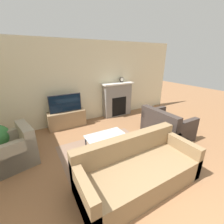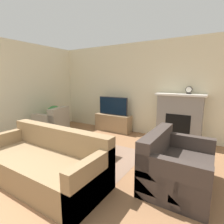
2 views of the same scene
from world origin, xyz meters
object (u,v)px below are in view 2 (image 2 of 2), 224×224
couch_loveseat (175,167)px  armchair_by_window (53,124)px  potted_plant (55,115)px  tv (113,106)px  mantel_clock (189,90)px  couch_sectional (45,163)px  coffee_table (89,138)px

couch_loveseat → armchair_by_window: (-3.75, 0.77, 0.01)m
potted_plant → tv: bearing=27.3°
tv → couch_loveseat: 3.12m
mantel_clock → couch_sectional: bearing=-118.3°
potted_plant → armchair_by_window: bearing=-49.4°
tv → couch_loveseat: tv is taller
tv → potted_plant: (-1.70, -0.88, -0.33)m
coffee_table → couch_loveseat: bearing=-5.0°
tv → couch_loveseat: bearing=-40.4°
couch_sectional → armchair_by_window: same height
tv → couch_loveseat: size_ratio=0.79×
mantel_clock → potted_plant: bearing=-165.7°
couch_loveseat → armchair_by_window: 3.83m
mantel_clock → coffee_table: bearing=-130.9°
couch_sectional → potted_plant: bearing=136.3°
tv → armchair_by_window: size_ratio=1.05×
tv → potted_plant: bearing=-152.7°
couch_sectional → couch_loveseat: size_ratio=1.74×
couch_sectional → mantel_clock: mantel_clock is taller
potted_plant → mantel_clock: 4.08m
potted_plant → coffee_table: bearing=-23.5°
potted_plant → mantel_clock: (3.86, 0.98, 0.89)m
tv → mantel_clock: 2.23m
armchair_by_window → mantel_clock: size_ratio=4.94×
armchair_by_window → coffee_table: 1.98m
potted_plant → mantel_clock: mantel_clock is taller
armchair_by_window → potted_plant: bearing=-152.4°
couch_sectional → armchair_by_window: (-1.90, 1.75, 0.02)m
mantel_clock → armchair_by_window: bearing=-159.5°
coffee_table → mantel_clock: (1.68, 1.94, 1.01)m
tv → mantel_clock: size_ratio=5.17×
tv → armchair_by_window: 1.93m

